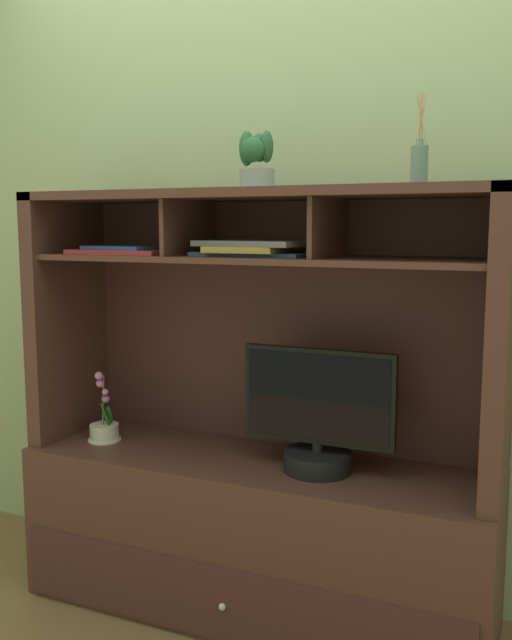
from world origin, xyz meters
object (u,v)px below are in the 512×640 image
media_console (257,489)px  diffuser_bottle (419,164)px  potted_orchid (104,428)px  tv_monitor (318,422)px  potted_succulent (256,163)px  magazine_stack_centre (255,248)px  magazine_stack_left (127,250)px

media_console → diffuser_bottle: (0.54, -0.00, 1.11)m
media_console → potted_orchid: size_ratio=6.10×
tv_monitor → potted_succulent: potted_succulent is taller
tv_monitor → diffuser_bottle: size_ratio=1.87×
diffuser_bottle → potted_orchid: bearing=-177.4°
potted_orchid → magazine_stack_centre: bearing=3.3°
potted_orchid → diffuser_bottle: (1.14, 0.05, 0.94)m
media_console → potted_succulent: size_ratio=8.49×
potted_succulent → diffuser_bottle: bearing=-0.0°
diffuser_bottle → potted_succulent: (-0.54, 0.00, 0.02)m
diffuser_bottle → tv_monitor: bearing=-173.3°
tv_monitor → diffuser_bottle: diffuser_bottle is taller
media_console → potted_orchid: (-0.61, -0.05, 0.16)m
media_console → tv_monitor: 0.37m
magazine_stack_centre → diffuser_bottle: size_ratio=1.47×
media_console → diffuser_bottle: bearing=-0.3°
tv_monitor → magazine_stack_centre: (-0.24, 0.02, 0.57)m
magazine_stack_left → potted_succulent: potted_succulent is taller
potted_orchid → potted_succulent: (0.61, 0.05, 0.96)m
potted_orchid → magazine_stack_left: magazine_stack_left is taller
media_console → magazine_stack_centre: size_ratio=4.07×
tv_monitor → potted_succulent: (-0.24, 0.04, 0.85)m
potted_orchid → magazine_stack_left: 0.68m
magazine_stack_left → diffuser_bottle: diffuser_bottle is taller
magazine_stack_left → tv_monitor: bearing=0.9°
potted_orchid → magazine_stack_centre: magazine_stack_centre is taller
tv_monitor → magazine_stack_centre: 0.61m
potted_orchid → magazine_stack_centre: (0.61, 0.04, 0.68)m
potted_orchid → tv_monitor: bearing=1.1°
tv_monitor → magazine_stack_left: bearing=-179.1°
potted_orchid → magazine_stack_left: bearing=2.3°
media_console → potted_orchid: bearing=-174.9°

